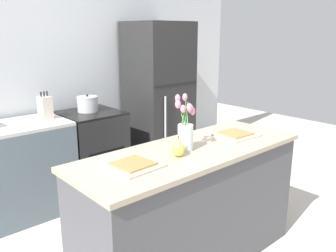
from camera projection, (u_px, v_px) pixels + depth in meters
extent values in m
cube|color=silver|center=(61.00, 67.00, 3.86)|extent=(5.20, 0.08, 2.70)
cube|color=#4C4C51|center=(190.00, 209.00, 2.66)|extent=(1.76, 0.62, 0.88)
cube|color=tan|center=(191.00, 151.00, 2.54)|extent=(1.80, 0.66, 0.03)
cube|color=black|center=(92.00, 153.00, 3.88)|extent=(0.60, 0.60, 0.88)
cube|color=black|center=(90.00, 113.00, 3.76)|extent=(0.60, 0.60, 0.02)
cube|color=black|center=(108.00, 164.00, 3.67)|extent=(0.42, 0.01, 0.29)
cube|color=black|center=(158.00, 99.00, 4.36)|extent=(0.68, 0.64, 1.84)
cube|color=black|center=(176.00, 84.00, 4.07)|extent=(0.67, 0.01, 0.01)
cylinder|color=#B2B5B7|center=(165.00, 131.00, 4.07)|extent=(0.02, 0.02, 0.80)
cylinder|color=silver|center=(185.00, 137.00, 2.49)|extent=(0.11, 0.11, 0.19)
cylinder|color=#569E4C|center=(188.00, 128.00, 2.49)|extent=(0.06, 0.01, 0.22)
ellipsoid|color=pink|center=(191.00, 109.00, 2.48)|extent=(0.04, 0.04, 0.07)
cylinder|color=#569E4C|center=(185.00, 122.00, 2.48)|extent=(0.03, 0.05, 0.31)
ellipsoid|color=pink|center=(185.00, 97.00, 2.46)|extent=(0.04, 0.04, 0.05)
cylinder|color=#569E4C|center=(183.00, 122.00, 2.47)|extent=(0.04, 0.08, 0.30)
ellipsoid|color=pink|center=(178.00, 98.00, 2.44)|extent=(0.04, 0.04, 0.06)
cylinder|color=#569E4C|center=(182.00, 126.00, 2.46)|extent=(0.05, 0.03, 0.27)
ellipsoid|color=pink|center=(178.00, 104.00, 2.41)|extent=(0.04, 0.04, 0.06)
cylinder|color=#569E4C|center=(184.00, 128.00, 2.46)|extent=(0.05, 0.02, 0.24)
ellipsoid|color=pink|center=(183.00, 109.00, 2.40)|extent=(0.04, 0.04, 0.06)
cylinder|color=#569E4C|center=(188.00, 128.00, 2.45)|extent=(0.01, 0.04, 0.25)
ellipsoid|color=pink|center=(190.00, 108.00, 2.40)|extent=(0.04, 0.04, 0.06)
cylinder|color=#569E4C|center=(187.00, 128.00, 2.47)|extent=(0.06, 0.06, 0.21)
ellipsoid|color=pink|center=(193.00, 111.00, 2.44)|extent=(0.04, 0.04, 0.06)
ellipsoid|color=#E5CC4C|center=(178.00, 149.00, 2.38)|extent=(0.09, 0.09, 0.10)
cone|color=#E5CC4C|center=(179.00, 141.00, 2.36)|extent=(0.05, 0.05, 0.04)
cylinder|color=brown|center=(179.00, 137.00, 2.35)|extent=(0.01, 0.01, 0.02)
cube|color=beige|center=(133.00, 165.00, 2.21)|extent=(0.33, 0.33, 0.01)
cube|color=#A37A42|center=(133.00, 163.00, 2.21)|extent=(0.24, 0.24, 0.01)
cube|color=beige|center=(235.00, 135.00, 2.87)|extent=(0.33, 0.33, 0.01)
cube|color=#A37A42|center=(235.00, 133.00, 2.87)|extent=(0.24, 0.24, 0.01)
cylinder|color=#B2B5B7|center=(88.00, 105.00, 3.77)|extent=(0.21, 0.21, 0.15)
cylinder|color=#B2B5B7|center=(87.00, 97.00, 3.75)|extent=(0.22, 0.22, 0.01)
sphere|color=black|center=(87.00, 95.00, 3.74)|extent=(0.02, 0.02, 0.02)
cube|color=beige|center=(45.00, 108.00, 3.44)|extent=(0.10, 0.14, 0.22)
cylinder|color=black|center=(41.00, 94.00, 3.39)|extent=(0.01, 0.01, 0.05)
cylinder|color=black|center=(44.00, 94.00, 3.40)|extent=(0.01, 0.01, 0.05)
cylinder|color=black|center=(47.00, 94.00, 3.42)|extent=(0.01, 0.01, 0.05)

